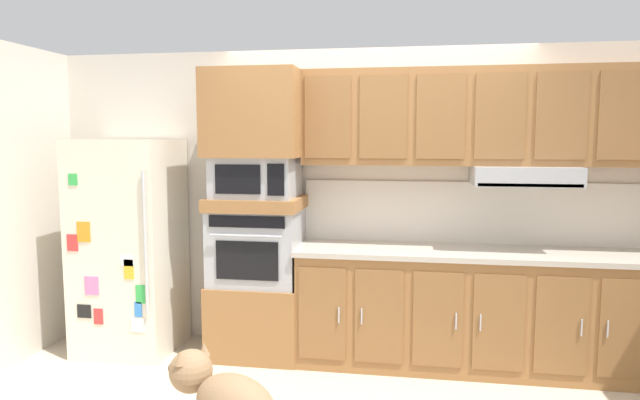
{
  "coord_description": "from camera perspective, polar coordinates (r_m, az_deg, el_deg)",
  "views": [
    {
      "loc": [
        0.3,
        -3.58,
        1.76
      ],
      "look_at": [
        -0.39,
        0.6,
        1.3
      ],
      "focal_mm": 31.39,
      "sensor_mm": 36.0,
      "label": 1
    }
  ],
  "objects": [
    {
      "name": "microwave",
      "position": [
        4.51,
        -6.5,
        2.35
      ],
      "size": [
        0.64,
        0.54,
        0.32
      ],
      "color": "#A8AAAF",
      "rests_on": "appliance_mid_shelf"
    },
    {
      "name": "back_kitchen_wall",
      "position": [
        4.73,
        5.63,
        -0.02
      ],
      "size": [
        6.2,
        0.12,
        2.5
      ],
      "primitive_type": "cube",
      "color": "beige",
      "rests_on": "ground"
    },
    {
      "name": "countertop_slab",
      "position": [
        4.46,
        17.38,
        -5.2
      ],
      "size": [
        3.02,
        0.64,
        0.04
      ],
      "primitive_type": "cube",
      "color": "#BCB2A3",
      "rests_on": "lower_cabinet_run"
    },
    {
      "name": "appliance_upper_cabinet",
      "position": [
        4.51,
        -6.57,
        8.7
      ],
      "size": [
        0.74,
        0.62,
        0.68
      ],
      "primitive_type": "cube",
      "color": "#996638",
      "rests_on": "microwave"
    },
    {
      "name": "built_in_oven",
      "position": [
        4.58,
        -6.41,
        -4.65
      ],
      "size": [
        0.7,
        0.62,
        0.6
      ],
      "color": "#A8AAAF",
      "rests_on": "oven_base_cabinet"
    },
    {
      "name": "upper_cabinet_with_hood",
      "position": [
        4.5,
        17.74,
        7.72
      ],
      "size": [
        2.98,
        0.48,
        0.88
      ],
      "color": "#996638",
      "rests_on": "backsplash_panel"
    },
    {
      "name": "refrigerator",
      "position": [
        4.93,
        -18.86,
        -4.42
      ],
      "size": [
        0.76,
        0.73,
        1.76
      ],
      "color": "silver",
      "rests_on": "ground"
    },
    {
      "name": "lower_cabinet_run",
      "position": [
        4.57,
        17.19,
        -10.88
      ],
      "size": [
        2.98,
        0.63,
        0.88
      ],
      "color": "#996638",
      "rests_on": "ground"
    },
    {
      "name": "appliance_mid_shelf",
      "position": [
        4.53,
        -6.46,
        -0.3
      ],
      "size": [
        0.74,
        0.62,
        0.1
      ],
      "primitive_type": "cube",
      "color": "#996638",
      "rests_on": "built_in_oven"
    },
    {
      "name": "oven_base_cabinet",
      "position": [
        4.74,
        -6.31,
        -11.8
      ],
      "size": [
        0.74,
        0.62,
        0.6
      ],
      "primitive_type": "cube",
      "color": "#996638",
      "rests_on": "ground"
    },
    {
      "name": "backsplash_panel",
      "position": [
        4.7,
        17.0,
        -1.28
      ],
      "size": [
        3.02,
        0.02,
        0.5
      ],
      "primitive_type": "cube",
      "color": "silver",
      "rests_on": "countertop_slab"
    }
  ]
}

